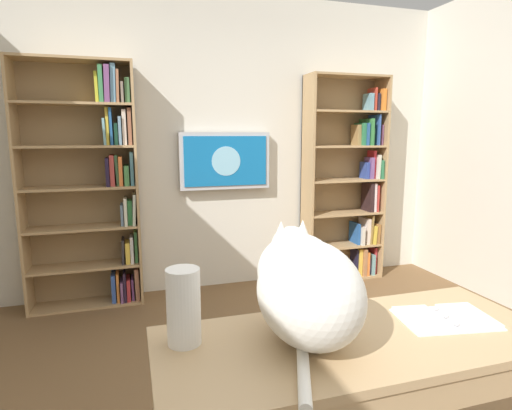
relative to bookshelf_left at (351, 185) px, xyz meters
The scene contains 8 objects.
wall_back 1.37m from the bookshelf_left, ahead, with size 4.52×0.06×2.70m, color silver.
bookshelf_left is the anchor object (origin of this frame).
bookshelf_right 2.40m from the bookshelf_left, ahead, with size 0.91×0.28×2.03m.
wall_mounted_tv 1.30m from the bookshelf_left, ahead, with size 0.84×0.07×0.52m.
desk 2.92m from the bookshelf_left, 61.01° to the left, with size 1.36×0.55×0.77m.
cat 2.94m from the bookshelf_left, 57.42° to the left, with size 0.34×0.57×0.38m.
open_binder 2.72m from the bookshelf_left, 67.59° to the left, with size 0.36×0.27×0.02m.
paper_towel_roll 3.10m from the bookshelf_left, 50.55° to the left, with size 0.11×0.11×0.25m, color white.
Camera 1 is at (0.82, 1.61, 1.45)m, focal length 29.11 mm.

